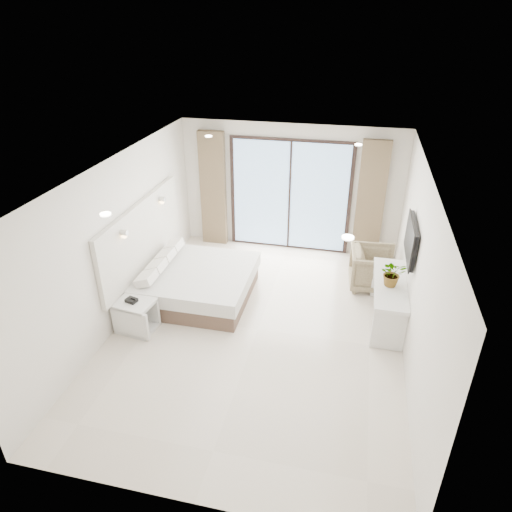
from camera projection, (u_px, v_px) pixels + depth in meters
The scene contains 8 objects.
ground at pixel (258, 329), 7.51m from camera, with size 6.20×6.20×0.00m, color beige.
room_shell at pixel (257, 220), 7.52m from camera, with size 4.62×6.22×2.72m.
bed at pixel (195, 283), 8.25m from camera, with size 1.97×1.88×0.69m.
nightstand at pixel (136, 316), 7.39m from camera, with size 0.65×0.56×0.54m.
phone at pixel (131, 300), 7.25m from camera, with size 0.17×0.13×0.06m, color black.
console_desk at pixel (389, 293), 7.45m from camera, with size 0.51×1.64×0.77m.
plant at pixel (392, 276), 7.20m from camera, with size 0.39×0.44×0.34m, color #33662D.
armchair at pixel (373, 267), 8.50m from camera, with size 0.82×0.77×0.84m, color #8F835E.
Camera 1 is at (1.31, -5.90, 4.62)m, focal length 32.00 mm.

